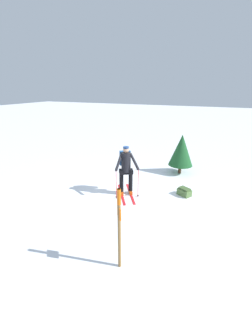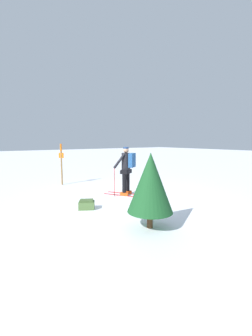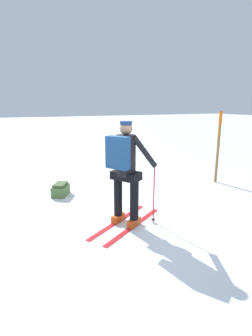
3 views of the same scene
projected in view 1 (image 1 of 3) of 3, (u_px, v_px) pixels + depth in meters
The scene contains 5 objects.
ground_plane at pixel (128, 191), 8.55m from camera, with size 80.00×80.00×0.00m, color white.
skier at pixel (126, 167), 8.00m from camera, with size 1.27×1.66×1.81m.
dropped_backpack at pixel (184, 192), 8.19m from camera, with size 0.56×0.50×0.29m.
trail_marker at pixel (119, 223), 4.61m from camera, with size 0.17×0.20×1.90m.
pine_tree at pixel (181, 150), 9.97m from camera, with size 1.08×1.08×1.79m.
Camera 1 is at (-3.05, 7.10, 3.78)m, focal length 24.00 mm.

